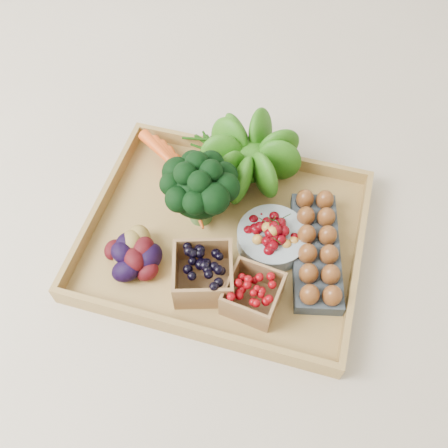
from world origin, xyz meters
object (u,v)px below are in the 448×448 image
(broccoli, at_px, (200,200))
(cherry_bowl, at_px, (272,238))
(egg_carton, at_px, (316,251))
(tray, at_px, (224,238))

(broccoli, height_order, cherry_bowl, broccoli)
(broccoli, xyz_separation_m, egg_carton, (0.25, -0.03, -0.05))
(tray, xyz_separation_m, cherry_bowl, (0.10, 0.01, 0.03))
(tray, bearing_deg, egg_carton, 1.76)
(tray, relative_size, egg_carton, 2.11)
(cherry_bowl, relative_size, egg_carton, 0.55)
(broccoli, relative_size, cherry_bowl, 1.12)
(cherry_bowl, bearing_deg, egg_carton, -2.69)
(broccoli, height_order, egg_carton, broccoli)
(egg_carton, bearing_deg, broccoli, 160.99)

